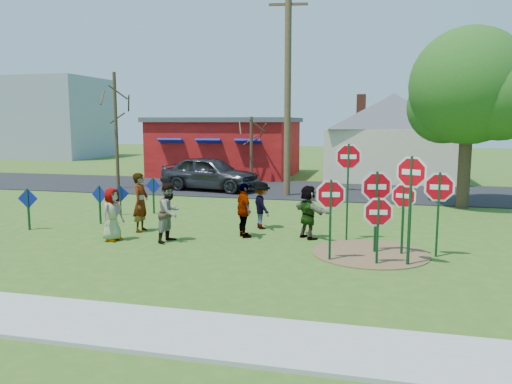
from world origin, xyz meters
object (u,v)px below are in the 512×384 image
stop_sign_b (348,167)px  suv (210,173)px  person_a (112,214)px  stop_sign_c (411,185)px  stop_sign_a (331,202)px  leafy_tree (472,92)px  person_b (141,202)px  utility_pole (288,83)px  stop_sign_d (439,193)px

stop_sign_b → suv: size_ratio=0.59×
person_a → stop_sign_c: bearing=-80.6°
stop_sign_a → suv: bearing=109.8°
stop_sign_b → leafy_tree: size_ratio=0.42×
person_b → utility_pole: 10.60m
stop_sign_b → leafy_tree: bearing=52.5°
stop_sign_c → stop_sign_d: stop_sign_c is taller
person_b → utility_pole: (3.28, 9.04, 4.46)m
stop_sign_d → utility_pole: (-5.93, 10.03, 3.71)m
stop_sign_a → stop_sign_c: stop_sign_c is taller
person_b → utility_pole: utility_pole is taller
stop_sign_b → stop_sign_c: size_ratio=1.06×
person_a → person_b: person_b is taller
stop_sign_b → leafy_tree: leafy_tree is taller
stop_sign_c → utility_pole: (-5.14, 11.10, 3.37)m
person_a → person_b: 1.44m
stop_sign_d → person_b: bearing=176.6°
person_b → stop_sign_b: bearing=-90.8°
stop_sign_c → person_b: (-8.42, 2.06, -1.09)m
person_b → suv: bearing=2.5°
utility_pole → leafy_tree: (7.97, -1.59, -0.61)m
person_b → leafy_tree: 14.03m
stop_sign_b → person_b: size_ratio=1.59×
stop_sign_a → suv: (-7.43, 11.99, -0.63)m
stop_sign_d → leafy_tree: size_ratio=0.33×
person_a → utility_pole: utility_pole is taller
stop_sign_a → leafy_tree: 11.15m
stop_sign_b → utility_pole: size_ratio=0.30×
stop_sign_a → person_b: size_ratio=1.17×
stop_sign_b → utility_pole: bearing=106.3°
stop_sign_b → person_b: (-6.73, -0.28, -1.30)m
stop_sign_d → suv: bearing=135.8°
stop_sign_c → person_a: bearing=-159.0°
stop_sign_c → person_b: size_ratio=1.50×
person_b → stop_sign_a: bearing=-111.0°
stop_sign_a → utility_pole: utility_pole is taller
stop_sign_c → stop_sign_d: 1.37m
stop_sign_c → person_a: (-8.66, 0.65, -1.24)m
stop_sign_d → person_b: 9.29m
stop_sign_c → person_b: bearing=-168.5°
person_b → stop_sign_c: bearing=-107.0°
suv → utility_pole: (4.27, -0.89, 4.50)m
stop_sign_b → stop_sign_d: (2.48, -1.27, -0.55)m
stop_sign_b → utility_pole: utility_pole is taller
stop_sign_a → person_a: bearing=162.4°
person_a → stop_sign_d: bearing=-73.8°
stop_sign_d → leafy_tree: (2.04, 8.44, 3.09)m
suv → leafy_tree: bearing=-90.9°
stop_sign_d → suv: size_ratio=0.46×
stop_sign_c → suv: stop_sign_c is taller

